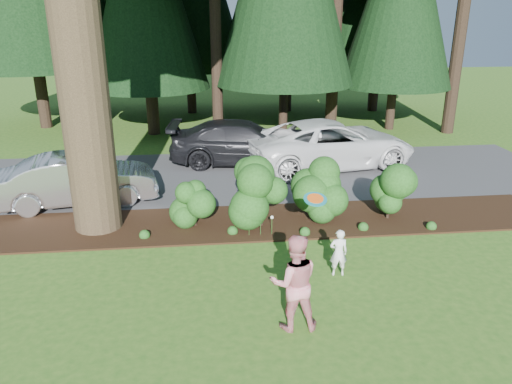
{
  "coord_description": "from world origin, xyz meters",
  "views": [
    {
      "loc": [
        -1.71,
        -9.4,
        5.62
      ],
      "look_at": [
        -0.44,
        2.23,
        1.3
      ],
      "focal_mm": 35.0,
      "sensor_mm": 36.0,
      "label": 1
    }
  ],
  "objects_px": {
    "car_white_suv": "(331,144)",
    "child": "(339,253)",
    "car_silver_wagon": "(78,180)",
    "adult": "(294,283)",
    "car_dark_suv": "(243,142)",
    "frisbee": "(315,199)"
  },
  "relations": [
    {
      "from": "child",
      "to": "adult",
      "type": "bearing_deg",
      "value": 55.76
    },
    {
      "from": "car_white_suv",
      "to": "adult",
      "type": "height_order",
      "value": "adult"
    },
    {
      "from": "car_silver_wagon",
      "to": "child",
      "type": "height_order",
      "value": "car_silver_wagon"
    },
    {
      "from": "car_silver_wagon",
      "to": "adult",
      "type": "xyz_separation_m",
      "value": [
        5.32,
        -6.85,
        0.15
      ]
    },
    {
      "from": "car_dark_suv",
      "to": "car_white_suv",
      "type": "bearing_deg",
      "value": -98.35
    },
    {
      "from": "car_white_suv",
      "to": "frisbee",
      "type": "distance_m",
      "value": 8.4
    },
    {
      "from": "car_dark_suv",
      "to": "child",
      "type": "height_order",
      "value": "car_dark_suv"
    },
    {
      "from": "car_white_suv",
      "to": "child",
      "type": "height_order",
      "value": "car_white_suv"
    },
    {
      "from": "car_white_suv",
      "to": "adult",
      "type": "xyz_separation_m",
      "value": [
        -3.18,
        -9.76,
        0.04
      ]
    },
    {
      "from": "car_dark_suv",
      "to": "adult",
      "type": "height_order",
      "value": "adult"
    },
    {
      "from": "car_silver_wagon",
      "to": "car_dark_suv",
      "type": "relative_size",
      "value": 0.83
    },
    {
      "from": "car_silver_wagon",
      "to": "child",
      "type": "xyz_separation_m",
      "value": [
        6.65,
        -5.04,
        -0.23
      ]
    },
    {
      "from": "child",
      "to": "frisbee",
      "type": "bearing_deg",
      "value": 5.13
    },
    {
      "from": "car_dark_suv",
      "to": "adult",
      "type": "xyz_separation_m",
      "value": [
        0.03,
        -10.54,
        0.1
      ]
    },
    {
      "from": "car_silver_wagon",
      "to": "car_white_suv",
      "type": "bearing_deg",
      "value": -81.71
    },
    {
      "from": "frisbee",
      "to": "adult",
      "type": "bearing_deg",
      "value": -112.94
    },
    {
      "from": "child",
      "to": "adult",
      "type": "relative_size",
      "value": 0.59
    },
    {
      "from": "car_white_suv",
      "to": "adult",
      "type": "relative_size",
      "value": 3.33
    },
    {
      "from": "car_white_suv",
      "to": "car_dark_suv",
      "type": "xyz_separation_m",
      "value": [
        -3.21,
        0.78,
        -0.06
      ]
    },
    {
      "from": "car_dark_suv",
      "to": "adult",
      "type": "relative_size",
      "value": 2.96
    },
    {
      "from": "child",
      "to": "adult",
      "type": "height_order",
      "value": "adult"
    },
    {
      "from": "car_white_suv",
      "to": "car_dark_suv",
      "type": "bearing_deg",
      "value": 65.43
    }
  ]
}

